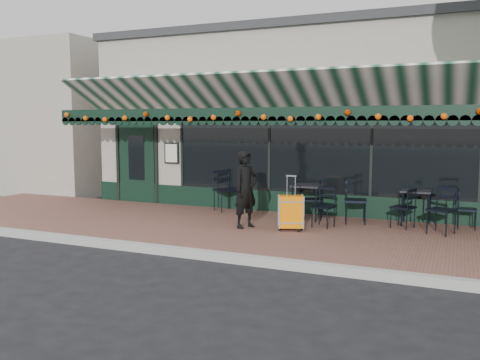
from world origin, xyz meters
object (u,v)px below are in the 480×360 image
at_px(chair_b_right, 356,201).
at_px(chair_a_left, 403,208).
at_px(chair_b_left, 312,200).
at_px(suitcase, 291,212).
at_px(chair_a_right, 467,210).
at_px(woman, 246,189).
at_px(cafe_table_b, 308,188).
at_px(chair_b_front, 323,207).
at_px(chair_a_front, 442,210).
at_px(cafe_table_a, 416,194).
at_px(chair_solo, 225,190).

bearing_deg(chair_b_right, chair_a_left, -110.25).
distance_m(chair_a_left, chair_b_left, 1.97).
relative_size(suitcase, chair_a_right, 1.42).
height_order(woman, chair_a_left, woman).
xyz_separation_m(cafe_table_b, chair_b_left, (0.09, 0.08, -0.27)).
bearing_deg(cafe_table_b, chair_b_front, -52.54).
distance_m(woman, suitcase, 1.02).
bearing_deg(chair_a_front, chair_b_left, -168.56).
relative_size(woman, chair_b_front, 1.91).
relative_size(chair_a_front, chair_b_left, 1.09).
relative_size(cafe_table_a, chair_b_left, 0.88).
bearing_deg(suitcase, chair_solo, 122.39).
height_order(chair_a_left, chair_a_front, chair_a_front).
relative_size(cafe_table_a, chair_a_right, 0.96).
bearing_deg(suitcase, cafe_table_a, 13.27).
bearing_deg(chair_b_left, cafe_table_b, -66.52).
distance_m(cafe_table_a, chair_solo, 4.38).
bearing_deg(chair_a_front, cafe_table_a, 148.20).
height_order(suitcase, chair_a_right, suitcase).
xyz_separation_m(cafe_table_a, chair_solo, (-4.38, -0.02, -0.16)).
xyz_separation_m(suitcase, chair_a_left, (2.01, 1.12, 0.05)).
height_order(cafe_table_a, chair_a_front, chair_a_front).
xyz_separation_m(cafe_table_b, chair_solo, (-2.12, 0.26, -0.19)).
height_order(cafe_table_a, chair_a_right, chair_a_right).
xyz_separation_m(cafe_table_a, chair_b_left, (-2.17, -0.20, -0.24)).
relative_size(woman, cafe_table_a, 2.13).
bearing_deg(chair_b_left, chair_a_front, 58.64).
bearing_deg(woman, suitcase, -60.19).
distance_m(chair_b_front, chair_solo, 2.83).
xyz_separation_m(chair_b_left, chair_solo, (-2.21, 0.18, 0.08)).
bearing_deg(chair_b_right, cafe_table_b, 76.22).
bearing_deg(chair_solo, cafe_table_b, -58.92).
bearing_deg(chair_a_right, woman, 110.28).
height_order(cafe_table_b, chair_b_front, chair_b_front).
xyz_separation_m(suitcase, chair_b_front, (0.51, 0.58, 0.05)).
xyz_separation_m(suitcase, chair_b_left, (0.06, 1.37, 0.06)).
bearing_deg(chair_solo, chair_a_left, -57.71).
distance_m(woman, chair_b_front, 1.63).
xyz_separation_m(chair_a_left, chair_b_left, (-1.95, 0.25, 0.00)).
relative_size(cafe_table_b, chair_solo, 0.77).
bearing_deg(woman, chair_solo, 60.83).
relative_size(chair_a_right, chair_b_left, 0.91).
bearing_deg(chair_b_right, chair_a_right, -93.97).
bearing_deg(chair_solo, chair_b_right, -57.06).
height_order(woman, cafe_table_b, woman).
bearing_deg(cafe_table_b, chair_b_right, -1.48).
relative_size(cafe_table_b, chair_b_right, 0.81).
distance_m(woman, cafe_table_a, 3.57).
bearing_deg(chair_a_front, cafe_table_b, -166.51).
bearing_deg(chair_b_left, suitcase, -22.52).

